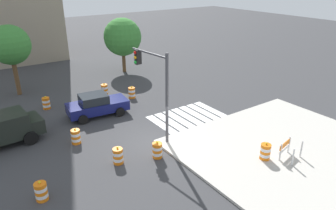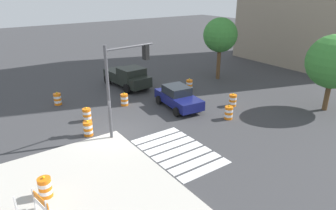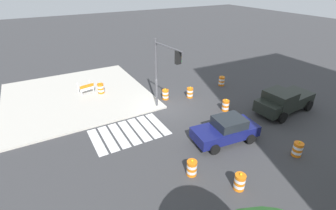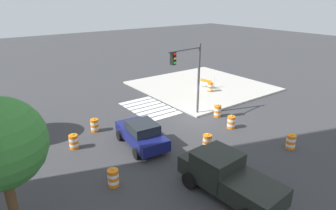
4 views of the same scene
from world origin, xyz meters
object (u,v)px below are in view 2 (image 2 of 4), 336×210
(pickup_truck, at_px, (128,77))
(street_tree_streetside_near, at_px, (220,35))
(traffic_barrel_median_near, at_px, (88,129))
(traffic_barrel_median_far, at_px, (124,100))
(traffic_barrel_far_curb, at_px, (229,113))
(traffic_barrel_crosswalk_end, at_px, (87,115))
(traffic_barrel_opposite_curb, at_px, (233,100))
(traffic_light_pole, at_px, (124,73))
(traffic_barrel_near_corner, at_px, (189,85))
(traffic_barrel_lane_center, at_px, (58,99))
(traffic_barrel_on_sidewalk, at_px, (45,187))
(sports_car, at_px, (178,97))
(construction_barricade, at_px, (37,205))
(street_tree_streetside_mid, at_px, (334,62))

(pickup_truck, xyz_separation_m, street_tree_streetside_near, (2.62, 8.55, 3.26))
(traffic_barrel_median_near, distance_m, traffic_barrel_median_far, 5.26)
(traffic_barrel_far_curb, relative_size, street_tree_streetside_near, 0.17)
(traffic_barrel_crosswalk_end, distance_m, traffic_barrel_opposite_curb, 10.79)
(traffic_light_pole, bearing_deg, traffic_barrel_near_corner, 117.39)
(traffic_barrel_median_far, distance_m, traffic_light_pole, 5.97)
(traffic_barrel_opposite_curb, height_order, traffic_light_pole, traffic_light_pole)
(traffic_barrel_crosswalk_end, height_order, traffic_barrel_far_curb, same)
(traffic_barrel_lane_center, distance_m, traffic_barrel_on_sidewalk, 11.60)
(traffic_barrel_on_sidewalk, bearing_deg, street_tree_streetside_near, 115.52)
(sports_car, xyz_separation_m, street_tree_streetside_near, (-3.80, 7.82, 3.42))
(traffic_light_pole, distance_m, street_tree_streetside_near, 14.13)
(traffic_light_pole, bearing_deg, construction_barricade, -54.04)
(traffic_light_pole, xyz_separation_m, street_tree_streetside_mid, (5.00, 13.79, -0.29))
(pickup_truck, bearing_deg, street_tree_streetside_near, 72.94)
(traffic_barrel_crosswalk_end, distance_m, street_tree_streetside_mid, 17.52)
(construction_barricade, relative_size, traffic_light_pole, 0.25)
(street_tree_streetside_near, bearing_deg, traffic_barrel_near_corner, -76.60)
(street_tree_streetside_near, bearing_deg, traffic_barrel_far_curb, -39.72)
(traffic_barrel_median_far, distance_m, street_tree_streetside_mid, 15.33)
(traffic_barrel_opposite_curb, bearing_deg, traffic_light_pole, -93.25)
(pickup_truck, height_order, construction_barricade, pickup_truck)
(pickup_truck, height_order, traffic_barrel_lane_center, pickup_truck)
(street_tree_streetside_near, bearing_deg, construction_barricade, -62.46)
(traffic_barrel_far_curb, bearing_deg, traffic_barrel_median_near, -110.01)
(traffic_light_pole, height_order, street_tree_streetside_mid, traffic_light_pole)
(traffic_barrel_near_corner, bearing_deg, traffic_barrel_median_near, -73.00)
(traffic_barrel_near_corner, distance_m, construction_barricade, 17.42)
(street_tree_streetside_mid, bearing_deg, traffic_barrel_near_corner, -150.76)
(street_tree_streetside_mid, bearing_deg, sports_car, -127.86)
(traffic_barrel_far_curb, height_order, street_tree_streetside_mid, street_tree_streetside_mid)
(street_tree_streetside_near, bearing_deg, traffic_barrel_median_far, -84.28)
(traffic_barrel_far_curb, xyz_separation_m, street_tree_streetside_near, (-7.52, 6.25, 3.78))
(traffic_barrel_crosswalk_end, relative_size, traffic_barrel_median_near, 1.00)
(traffic_barrel_crosswalk_end, xyz_separation_m, traffic_barrel_median_near, (2.08, -0.74, 0.00))
(traffic_barrel_crosswalk_end, distance_m, traffic_barrel_median_near, 2.21)
(traffic_barrel_crosswalk_end, bearing_deg, street_tree_streetside_near, 98.83)
(traffic_barrel_crosswalk_end, distance_m, traffic_barrel_on_sidewalk, 8.09)
(traffic_barrel_crosswalk_end, relative_size, traffic_barrel_opposite_curb, 1.00)
(sports_car, xyz_separation_m, traffic_barrel_on_sidewalk, (5.17, -10.98, -0.21))
(traffic_barrel_median_far, relative_size, traffic_barrel_on_sidewalk, 1.00)
(traffic_barrel_lane_center, relative_size, traffic_light_pole, 0.19)
(traffic_barrel_crosswalk_end, height_order, traffic_barrel_opposite_curb, same)
(traffic_barrel_far_curb, distance_m, traffic_barrel_opposite_curb, 2.54)
(sports_car, distance_m, traffic_barrel_median_far, 4.13)
(sports_car, xyz_separation_m, traffic_barrel_median_near, (0.51, -7.26, -0.36))
(traffic_barrel_lane_center, height_order, street_tree_streetside_mid, street_tree_streetside_mid)
(sports_car, bearing_deg, traffic_barrel_lane_center, -128.74)
(sports_car, relative_size, construction_barricade, 3.27)
(sports_car, distance_m, traffic_barrel_opposite_curb, 4.22)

